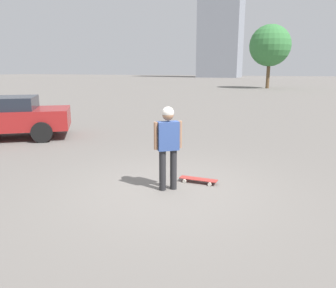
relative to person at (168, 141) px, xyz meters
The scene contains 6 objects.
ground_plane 1.00m from the person, ahead, with size 220.00×220.00×0.00m, color slate.
person is the anchor object (origin of this frame).
skateboard 1.20m from the person, 128.27° to the right, with size 0.81×0.27×0.09m.
car_parked_near 7.47m from the person, 20.34° to the right, with size 4.66×3.99×1.43m.
building_block_distant 89.53m from the person, 78.62° to the right, with size 10.97×9.71×33.56m.
tree_distant 36.76m from the person, 88.70° to the right, with size 4.88×4.88×7.49m.
Camera 1 is at (-2.20, 5.79, 2.36)m, focal length 35.00 mm.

